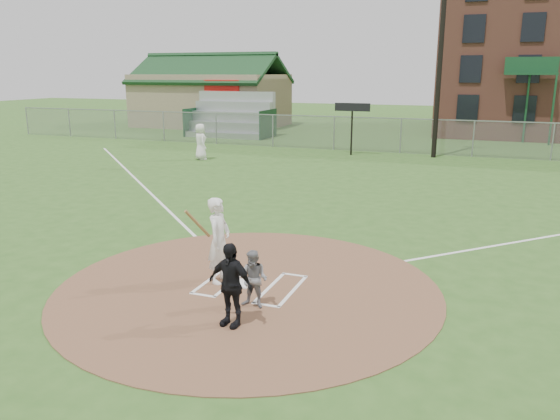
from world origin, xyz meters
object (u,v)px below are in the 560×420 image
(catcher, at_px, (254,279))
(umpire, at_px, (230,284))
(home_plate, at_px, (240,283))
(batter_at_plate, at_px, (219,240))
(ondeck_player, at_px, (201,142))

(catcher, height_order, umpire, umpire)
(home_plate, distance_m, catcher, 1.41)
(batter_at_plate, bearing_deg, home_plate, 1.65)
(umpire, distance_m, ondeck_player, 20.20)
(ondeck_player, bearing_deg, batter_at_plate, 163.36)
(umpire, relative_size, ondeck_player, 0.83)
(home_plate, height_order, umpire, umpire)
(umpire, relative_size, batter_at_plate, 0.83)
(home_plate, distance_m, batter_at_plate, 1.08)
(ondeck_player, bearing_deg, catcher, 165.15)
(home_plate, bearing_deg, catcher, -52.61)
(umpire, xyz_separation_m, batter_at_plate, (-1.18, 1.89, 0.17))
(catcher, xyz_separation_m, umpire, (-0.10, -0.88, 0.21))
(home_plate, distance_m, ondeck_player, 18.24)
(home_plate, relative_size, ondeck_player, 0.25)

